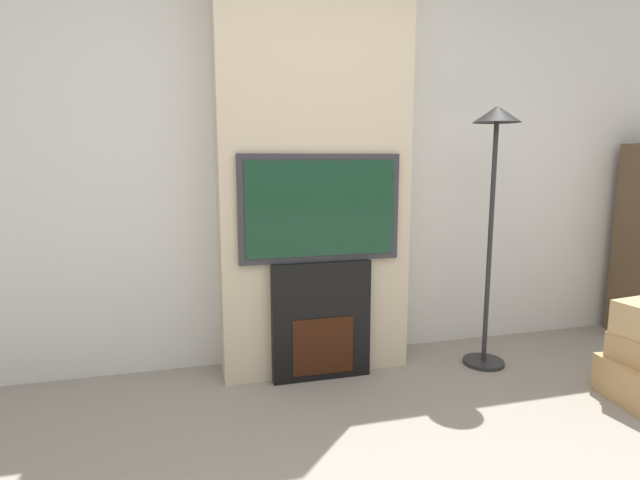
{
  "coord_description": "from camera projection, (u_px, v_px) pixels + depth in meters",
  "views": [
    {
      "loc": [
        -0.75,
        -1.17,
        1.33
      ],
      "look_at": [
        0.0,
        1.66,
        0.86
      ],
      "focal_mm": 28.0,
      "sensor_mm": 36.0,
      "label": 1
    }
  ],
  "objects": [
    {
      "name": "chimney_breast",
      "position": [
        313.0,
        156.0,
        3.05
      ],
      "size": [
        1.16,
        0.34,
        2.7
      ],
      "color": "beige",
      "rests_on": "ground_plane"
    },
    {
      "name": "floor_lamp",
      "position": [
        494.0,
        170.0,
        3.08
      ],
      "size": [
        0.29,
        0.29,
        1.65
      ],
      "color": "#262628",
      "rests_on": "ground_plane"
    },
    {
      "name": "television",
      "position": [
        320.0,
        208.0,
        2.93
      ],
      "size": [
        0.97,
        0.07,
        0.63
      ],
      "color": "#2D2D33",
      "rests_on": "fireplace"
    },
    {
      "name": "fireplace",
      "position": [
        320.0,
        320.0,
        3.04
      ],
      "size": [
        0.6,
        0.15,
        0.73
      ],
      "color": "black",
      "rests_on": "ground_plane"
    },
    {
      "name": "wall_back",
      "position": [
        305.0,
        156.0,
        3.24
      ],
      "size": [
        6.0,
        0.06,
        2.7
      ],
      "color": "silver",
      "rests_on": "ground_plane"
    }
  ]
}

